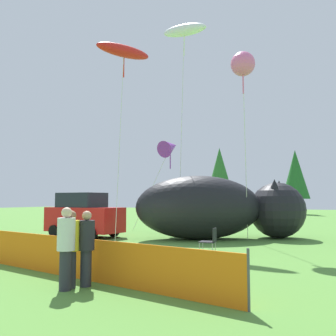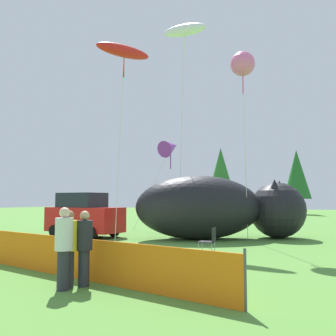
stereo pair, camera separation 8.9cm
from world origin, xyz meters
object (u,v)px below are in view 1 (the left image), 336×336
(folding_chair, at_px, (211,239))
(spectator_in_blue_shirt, at_px, (86,245))
(kite_pink_octopus, at_px, (243,64))
(parked_car, at_px, (84,215))
(spectator_in_grey_shirt, at_px, (66,245))
(inflatable_cat, at_px, (218,210))
(spectator_in_green_shirt, at_px, (71,245))
(kite_red_lizard, at_px, (124,52))
(kite_purple_delta, at_px, (170,147))
(kite_white_ghost, at_px, (184,31))

(folding_chair, height_order, spectator_in_blue_shirt, spectator_in_blue_shirt)
(kite_pink_octopus, bearing_deg, folding_chair, -98.91)
(parked_car, relative_size, spectator_in_grey_shirt, 2.43)
(folding_chair, bearing_deg, inflatable_cat, -80.87)
(parked_car, relative_size, spectator_in_blue_shirt, 2.56)
(spectator_in_green_shirt, bearing_deg, spectator_in_blue_shirt, 48.18)
(spectator_in_green_shirt, xyz_separation_m, kite_red_lizard, (-4.12, 8.52, 8.13))
(spectator_in_green_shirt, height_order, kite_red_lizard, kite_red_lizard)
(spectator_in_blue_shirt, relative_size, kite_purple_delta, 0.29)
(spectator_in_grey_shirt, bearing_deg, parked_car, 126.35)
(spectator_in_blue_shirt, xyz_separation_m, kite_white_ghost, (-1.96, 10.15, 9.49))
(kite_red_lizard, bearing_deg, kite_white_ghost, 38.33)
(parked_car, relative_size, kite_white_ghost, 0.38)
(kite_purple_delta, bearing_deg, spectator_in_grey_shirt, -73.56)
(kite_red_lizard, distance_m, kite_white_ghost, 3.32)
(kite_red_lizard, bearing_deg, parked_car, 172.07)
(folding_chair, xyz_separation_m, kite_red_lizard, (-5.22, 2.55, 8.52))
(folding_chair, xyz_separation_m, inflatable_cat, (-1.22, 4.71, 0.88))
(folding_chair, bearing_deg, kite_pink_octopus, -104.35)
(kite_pink_octopus, xyz_separation_m, kite_white_ghost, (-3.32, 1.38, 2.73))
(kite_red_lizard, relative_size, kite_purple_delta, 1.68)
(inflatable_cat, distance_m, kite_pink_octopus, 6.70)
(folding_chair, height_order, spectator_in_green_shirt, spectator_in_green_shirt)
(kite_red_lizard, xyz_separation_m, kite_white_ghost, (2.38, 1.88, 1.35))
(inflatable_cat, relative_size, kite_purple_delta, 1.40)
(folding_chair, distance_m, kite_purple_delta, 10.21)
(folding_chair, xyz_separation_m, kite_purple_delta, (-5.12, 7.63, 4.46))
(inflatable_cat, xyz_separation_m, kite_white_ghost, (-1.61, -0.27, 9.00))
(kite_red_lizard, height_order, kite_purple_delta, kite_red_lizard)
(inflatable_cat, relative_size, spectator_in_grey_shirt, 4.61)
(spectator_in_grey_shirt, relative_size, kite_white_ghost, 0.16)
(spectator_in_green_shirt, distance_m, spectator_in_grey_shirt, 0.23)
(parked_car, bearing_deg, kite_white_ghost, 22.77)
(inflatable_cat, distance_m, kite_white_ghost, 9.14)
(kite_pink_octopus, bearing_deg, spectator_in_blue_shirt, -98.79)
(parked_car, bearing_deg, spectator_in_grey_shirt, -48.28)
(spectator_in_grey_shirt, bearing_deg, spectator_in_blue_shirt, 70.62)
(spectator_in_green_shirt, relative_size, kite_white_ghost, 0.15)
(kite_purple_delta, bearing_deg, kite_red_lizard, -91.12)
(kite_red_lizard, height_order, kite_white_ghost, kite_white_ghost)
(parked_car, height_order, spectator_in_blue_shirt, parked_car)
(parked_car, distance_m, spectator_in_blue_shirt, 11.01)
(kite_white_ghost, bearing_deg, folding_chair, -57.38)
(inflatable_cat, bearing_deg, spectator_in_green_shirt, -123.20)
(kite_pink_octopus, height_order, kite_red_lizard, kite_red_lizard)
(inflatable_cat, height_order, kite_purple_delta, kite_purple_delta)
(folding_chair, relative_size, inflatable_cat, 0.11)
(parked_car, relative_size, kite_red_lizard, 0.44)
(folding_chair, distance_m, spectator_in_grey_shirt, 6.29)
(kite_red_lizard, xyz_separation_m, kite_purple_delta, (0.10, 5.08, -4.05))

